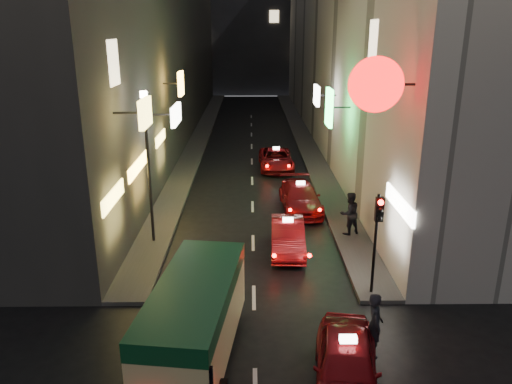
{
  "coord_description": "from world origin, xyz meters",
  "views": [
    {
      "loc": [
        -0.1,
        -6.41,
        8.71
      ],
      "look_at": [
        0.12,
        13.0,
        2.28
      ],
      "focal_mm": 35.0,
      "sensor_mm": 36.0,
      "label": 1
    }
  ],
  "objects_px": {
    "traffic_light": "(378,224)",
    "lamp_post": "(148,158)",
    "minibus": "(195,312)",
    "pedestrian_crossing": "(375,321)",
    "taxi_near": "(347,362)"
  },
  "relations": [
    {
      "from": "traffic_light",
      "to": "lamp_post",
      "type": "bearing_deg",
      "value": 151.09
    },
    {
      "from": "minibus",
      "to": "pedestrian_crossing",
      "type": "distance_m",
      "value": 4.92
    },
    {
      "from": "pedestrian_crossing",
      "to": "minibus",
      "type": "bearing_deg",
      "value": 94.18
    },
    {
      "from": "taxi_near",
      "to": "traffic_light",
      "type": "xyz_separation_m",
      "value": [
        1.72,
        4.47,
        1.89
      ]
    },
    {
      "from": "minibus",
      "to": "lamp_post",
      "type": "xyz_separation_m",
      "value": [
        -2.6,
        7.8,
        2.23
      ]
    },
    {
      "from": "minibus",
      "to": "lamp_post",
      "type": "relative_size",
      "value": 0.92
    },
    {
      "from": "pedestrian_crossing",
      "to": "lamp_post",
      "type": "relative_size",
      "value": 0.34
    },
    {
      "from": "minibus",
      "to": "taxi_near",
      "type": "distance_m",
      "value": 4.11
    },
    {
      "from": "pedestrian_crossing",
      "to": "lamp_post",
      "type": "bearing_deg",
      "value": 46.46
    },
    {
      "from": "minibus",
      "to": "lamp_post",
      "type": "height_order",
      "value": "lamp_post"
    },
    {
      "from": "pedestrian_crossing",
      "to": "lamp_post",
      "type": "height_order",
      "value": "lamp_post"
    },
    {
      "from": "traffic_light",
      "to": "lamp_post",
      "type": "height_order",
      "value": "lamp_post"
    },
    {
      "from": "minibus",
      "to": "taxi_near",
      "type": "relative_size",
      "value": 1.08
    },
    {
      "from": "taxi_near",
      "to": "lamp_post",
      "type": "distance_m",
      "value": 11.47
    },
    {
      "from": "minibus",
      "to": "taxi_near",
      "type": "bearing_deg",
      "value": -17.28
    }
  ]
}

